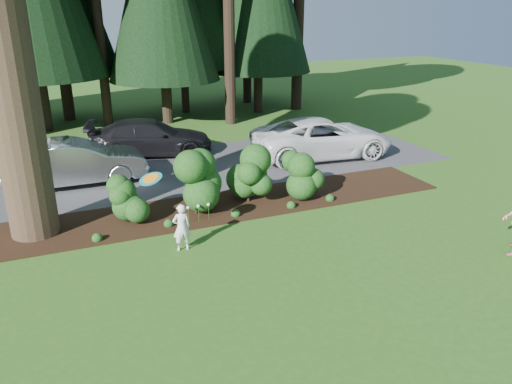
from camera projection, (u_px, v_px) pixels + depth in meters
ground at (239, 257)px, 12.33m from camera, size 80.00×80.00×0.00m
mulch_bed at (200, 210)px, 15.13m from camera, size 16.00×2.50×0.05m
driveway at (167, 170)px, 18.79m from camera, size 22.00×6.00×0.03m
shrub_row at (225, 183)px, 15.04m from camera, size 6.53×1.60×1.61m
lily_cluster at (198, 207)px, 14.12m from camera, size 0.69×0.09×0.57m
car_silver_wagon at (76, 162)px, 17.08m from camera, size 4.70×1.64×1.55m
car_white_suv at (322, 138)px, 20.18m from camera, size 5.93×3.16×1.59m
car_dark_suv at (150, 138)px, 20.48m from camera, size 5.32×3.06×1.45m
child at (182, 227)px, 12.51m from camera, size 0.45×0.30×1.24m
frisbee at (151, 179)px, 11.71m from camera, size 0.57×0.56×0.25m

